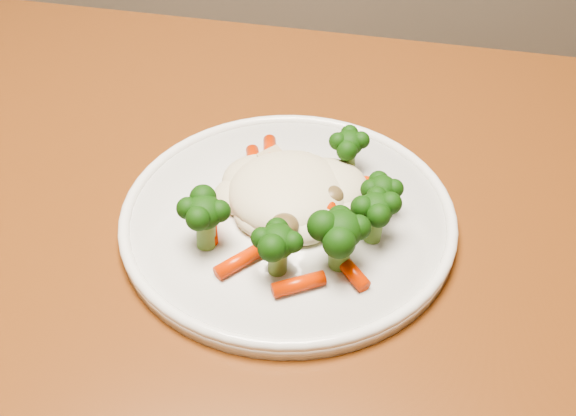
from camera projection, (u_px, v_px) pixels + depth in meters
The scene contains 3 objects.
dining_table at pixel (393, 352), 0.66m from camera, with size 1.27×0.95×0.75m.
plate at pixel (288, 219), 0.63m from camera, with size 0.29×0.29×0.01m, color white.
meal at pixel (299, 200), 0.60m from camera, with size 0.19×0.20×0.05m.
Camera 1 is at (-0.23, -0.38, 1.19)m, focal length 45.00 mm.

